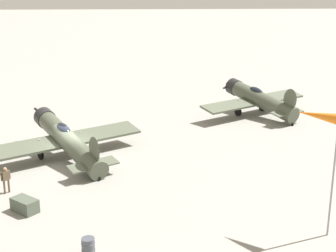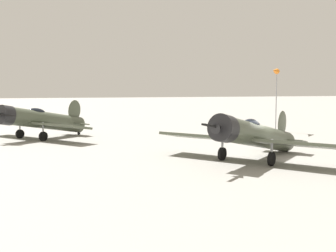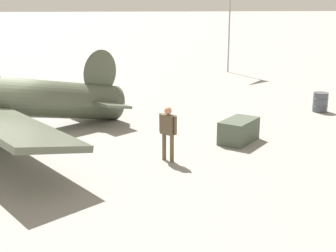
{
  "view_description": "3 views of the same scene",
  "coord_description": "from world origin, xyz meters",
  "views": [
    {
      "loc": [
        -5.24,
        33.66,
        12.57
      ],
      "look_at": [
        -7.28,
        -3.22,
        1.6
      ],
      "focal_mm": 52.28,
      "sensor_mm": 36.0,
      "label": 1
    },
    {
      "loc": [
        22.67,
        -14.66,
        4.35
      ],
      "look_at": [
        -7.28,
        -3.22,
        1.6
      ],
      "focal_mm": 45.81,
      "sensor_mm": 36.0,
      "label": 2
    },
    {
      "loc": [
        16.6,
        3.8,
        4.73
      ],
      "look_at": [
        3.17,
        5.36,
        1.1
      ],
      "focal_mm": 49.97,
      "sensor_mm": 36.0,
      "label": 3
    }
  ],
  "objects": [
    {
      "name": "ground_plane",
      "position": [
        0.0,
        0.0,
        0.0
      ],
      "size": [
        400.0,
        400.0,
        0.0
      ],
      "primitive_type": "plane",
      "color": "gray"
    },
    {
      "name": "airplane_foreground",
      "position": [
        0.28,
        -0.44,
        1.52
      ],
      "size": [
        11.47,
        9.99,
        3.12
      ],
      "rotation": [
        0.0,
        0.0,
        5.28
      ],
      "color": "#4C5442",
      "rests_on": "ground_plane"
    },
    {
      "name": "windsock_mast",
      "position": [
        -13.99,
        10.89,
        5.93
      ],
      "size": [
        1.93,
        1.93,
        6.47
      ],
      "color": "gray",
      "rests_on": "ground_plane"
    },
    {
      "name": "airplane_mid_apron",
      "position": [
        -16.47,
        -11.75,
        1.64
      ],
      "size": [
        11.34,
        9.38,
        3.45
      ],
      "rotation": [
        0.0,
        0.0,
        5.28
      ],
      "color": "#4C5442",
      "rests_on": "ground_plane"
    }
  ]
}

